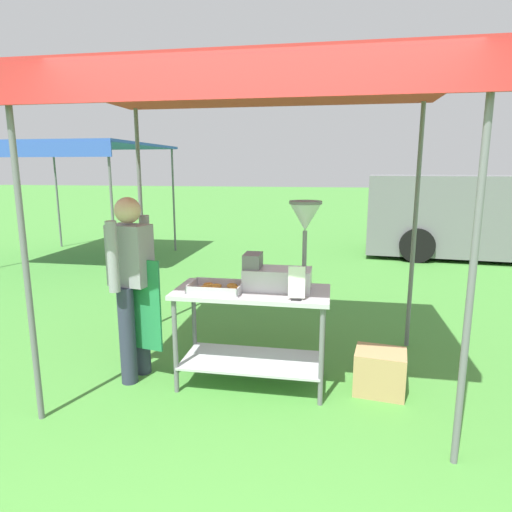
{
  "coord_description": "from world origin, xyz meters",
  "views": [
    {
      "loc": [
        0.51,
        -2.15,
        1.85
      ],
      "look_at": [
        -0.14,
        1.53,
        1.1
      ],
      "focal_mm": 30.8,
      "sensor_mm": 36.0,
      "label": 1
    }
  ],
  "objects_px": {
    "donut_cart": "(252,317)",
    "van_grey": "(496,216)",
    "supply_crate": "(380,372)",
    "menu_sign": "(297,286)",
    "stall_canopy": "(254,94)",
    "donut_fryer": "(284,258)",
    "neighbour_tent": "(74,148)",
    "donut_tray": "(217,288)",
    "vendor": "(132,280)"
  },
  "relations": [
    {
      "from": "stall_canopy",
      "to": "vendor",
      "type": "xyz_separation_m",
      "value": [
        -1.03,
        -0.16,
        -1.52
      ]
    },
    {
      "from": "donut_cart",
      "to": "van_grey",
      "type": "relative_size",
      "value": 0.24
    },
    {
      "from": "vendor",
      "to": "van_grey",
      "type": "xyz_separation_m",
      "value": [
        5.01,
        6.36,
        -0.03
      ]
    },
    {
      "from": "stall_canopy",
      "to": "van_grey",
      "type": "bearing_deg",
      "value": 57.34
    },
    {
      "from": "stall_canopy",
      "to": "donut_fryer",
      "type": "distance_m",
      "value": 1.33
    },
    {
      "from": "stall_canopy",
      "to": "supply_crate",
      "type": "height_order",
      "value": "stall_canopy"
    },
    {
      "from": "donut_fryer",
      "to": "neighbour_tent",
      "type": "xyz_separation_m",
      "value": [
        -4.55,
        4.37,
        1.1
      ]
    },
    {
      "from": "donut_tray",
      "to": "supply_crate",
      "type": "distance_m",
      "value": 1.52
    },
    {
      "from": "stall_canopy",
      "to": "donut_fryer",
      "type": "xyz_separation_m",
      "value": [
        0.26,
        -0.05,
        -1.3
      ]
    },
    {
      "from": "stall_canopy",
      "to": "donut_tray",
      "type": "distance_m",
      "value": 1.59
    },
    {
      "from": "supply_crate",
      "to": "stall_canopy",
      "type": "bearing_deg",
      "value": 176.76
    },
    {
      "from": "vendor",
      "to": "neighbour_tent",
      "type": "relative_size",
      "value": 0.53
    },
    {
      "from": "donut_cart",
      "to": "donut_fryer",
      "type": "xyz_separation_m",
      "value": [
        0.26,
        0.05,
        0.52
      ]
    },
    {
      "from": "donut_cart",
      "to": "stall_canopy",
      "type": "bearing_deg",
      "value": 90.0
    },
    {
      "from": "menu_sign",
      "to": "van_grey",
      "type": "bearing_deg",
      "value": 61.22
    },
    {
      "from": "stall_canopy",
      "to": "donut_cart",
      "type": "distance_m",
      "value": 1.82
    },
    {
      "from": "donut_fryer",
      "to": "menu_sign",
      "type": "distance_m",
      "value": 0.34
    },
    {
      "from": "vendor",
      "to": "stall_canopy",
      "type": "bearing_deg",
      "value": 9.02
    },
    {
      "from": "donut_fryer",
      "to": "donut_tray",
      "type": "bearing_deg",
      "value": -165.46
    },
    {
      "from": "donut_fryer",
      "to": "supply_crate",
      "type": "relative_size",
      "value": 1.65
    },
    {
      "from": "donut_fryer",
      "to": "vendor",
      "type": "relative_size",
      "value": 0.46
    },
    {
      "from": "menu_sign",
      "to": "neighbour_tent",
      "type": "relative_size",
      "value": 0.09
    },
    {
      "from": "supply_crate",
      "to": "donut_fryer",
      "type": "bearing_deg",
      "value": 179.02
    },
    {
      "from": "donut_cart",
      "to": "neighbour_tent",
      "type": "relative_size",
      "value": 0.42
    },
    {
      "from": "supply_crate",
      "to": "menu_sign",
      "type": "bearing_deg",
      "value": -159.12
    },
    {
      "from": "stall_canopy",
      "to": "supply_crate",
      "type": "relative_size",
      "value": 6.95
    },
    {
      "from": "donut_fryer",
      "to": "supply_crate",
      "type": "height_order",
      "value": "donut_fryer"
    },
    {
      "from": "menu_sign",
      "to": "van_grey",
      "type": "distance_m",
      "value": 7.44
    },
    {
      "from": "stall_canopy",
      "to": "van_grey",
      "type": "height_order",
      "value": "stall_canopy"
    },
    {
      "from": "menu_sign",
      "to": "donut_fryer",
      "type": "bearing_deg",
      "value": 114.67
    },
    {
      "from": "donut_tray",
      "to": "donut_fryer",
      "type": "distance_m",
      "value": 0.61
    },
    {
      "from": "donut_cart",
      "to": "vendor",
      "type": "distance_m",
      "value": 1.08
    },
    {
      "from": "donut_tray",
      "to": "supply_crate",
      "type": "xyz_separation_m",
      "value": [
        1.35,
        0.13,
        -0.69
      ]
    },
    {
      "from": "vendor",
      "to": "van_grey",
      "type": "relative_size",
      "value": 0.3
    },
    {
      "from": "donut_tray",
      "to": "stall_canopy",
      "type": "bearing_deg",
      "value": 34.03
    },
    {
      "from": "stall_canopy",
      "to": "donut_cart",
      "type": "bearing_deg",
      "value": -90.0
    },
    {
      "from": "stall_canopy",
      "to": "supply_crate",
      "type": "bearing_deg",
      "value": -3.24
    },
    {
      "from": "van_grey",
      "to": "neighbour_tent",
      "type": "distance_m",
      "value": 8.57
    },
    {
      "from": "stall_canopy",
      "to": "supply_crate",
      "type": "distance_m",
      "value": 2.48
    },
    {
      "from": "donut_cart",
      "to": "menu_sign",
      "type": "bearing_deg",
      "value": -29.79
    },
    {
      "from": "donut_cart",
      "to": "van_grey",
      "type": "bearing_deg",
      "value": 57.75
    },
    {
      "from": "van_grey",
      "to": "donut_tray",
      "type": "bearing_deg",
      "value": -123.65
    },
    {
      "from": "donut_tray",
      "to": "vendor",
      "type": "distance_m",
      "value": 0.76
    },
    {
      "from": "stall_canopy",
      "to": "neighbour_tent",
      "type": "height_order",
      "value": "stall_canopy"
    },
    {
      "from": "menu_sign",
      "to": "neighbour_tent",
      "type": "distance_m",
      "value": 6.72
    },
    {
      "from": "stall_canopy",
      "to": "donut_fryer",
      "type": "bearing_deg",
      "value": -10.08
    },
    {
      "from": "stall_canopy",
      "to": "vendor",
      "type": "bearing_deg",
      "value": -170.98
    },
    {
      "from": "donut_cart",
      "to": "vendor",
      "type": "xyz_separation_m",
      "value": [
        -1.03,
        -0.07,
        0.3
      ]
    },
    {
      "from": "van_grey",
      "to": "supply_crate",
      "type": "bearing_deg",
      "value": -114.83
    },
    {
      "from": "donut_fryer",
      "to": "neighbour_tent",
      "type": "relative_size",
      "value": 0.24
    }
  ]
}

